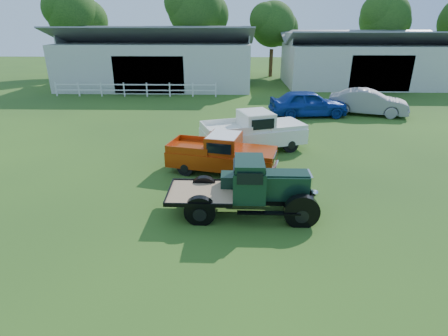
# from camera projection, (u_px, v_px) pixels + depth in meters

# --- Properties ---
(ground) EXTENTS (120.00, 120.00, 0.00)m
(ground) POSITION_uv_depth(u_px,v_px,m) (217.00, 210.00, 11.94)
(ground) COLOR #284519
(shed_left) EXTENTS (18.80, 10.20, 5.60)m
(shed_left) POSITION_uv_depth(u_px,v_px,m) (159.00, 57.00, 35.06)
(shed_left) COLOR #979990
(shed_left) RESTS_ON ground
(shed_right) EXTENTS (16.80, 9.20, 5.20)m
(shed_right) POSITION_uv_depth(u_px,v_px,m) (366.00, 59.00, 35.56)
(shed_right) COLOR #979990
(shed_right) RESTS_ON ground
(fence_rail) EXTENTS (14.20, 0.16, 1.20)m
(fence_rail) POSITION_uv_depth(u_px,v_px,m) (135.00, 90.00, 30.38)
(fence_rail) COLOR white
(fence_rail) RESTS_ON ground
(tree_a) EXTENTS (6.30, 6.30, 10.50)m
(tree_a) POSITION_uv_depth(u_px,v_px,m) (76.00, 30.00, 40.85)
(tree_a) COLOR black
(tree_a) RESTS_ON ground
(tree_b) EXTENTS (6.90, 6.90, 11.50)m
(tree_b) POSITION_uv_depth(u_px,v_px,m) (196.00, 25.00, 41.25)
(tree_b) COLOR black
(tree_b) RESTS_ON ground
(tree_c) EXTENTS (5.40, 5.40, 9.00)m
(tree_c) POSITION_uv_depth(u_px,v_px,m) (272.00, 37.00, 40.59)
(tree_c) COLOR black
(tree_c) RESTS_ON ground
(tree_d) EXTENTS (6.00, 6.00, 10.00)m
(tree_d) POSITION_uv_depth(u_px,v_px,m) (382.00, 32.00, 41.02)
(tree_d) COLOR black
(tree_d) RESTS_ON ground
(vintage_flatbed) EXTENTS (4.85, 1.95, 1.91)m
(vintage_flatbed) POSITION_uv_depth(u_px,v_px,m) (246.00, 187.00, 11.39)
(vintage_flatbed) COLOR black
(vintage_flatbed) RESTS_ON ground
(red_pickup) EXTENTS (4.95, 2.85, 1.70)m
(red_pickup) POSITION_uv_depth(u_px,v_px,m) (222.00, 153.00, 14.67)
(red_pickup) COLOR #A12F08
(red_pickup) RESTS_ON ground
(white_pickup) EXTENTS (5.62, 3.64, 1.93)m
(white_pickup) POSITION_uv_depth(u_px,v_px,m) (253.00, 132.00, 17.23)
(white_pickup) COLOR white
(white_pickup) RESTS_ON ground
(misc_car_blue) EXTENTS (5.41, 2.59, 1.78)m
(misc_car_blue) POSITION_uv_depth(u_px,v_px,m) (308.00, 103.00, 23.77)
(misc_car_blue) COLOR navy
(misc_car_blue) RESTS_ON ground
(misc_car_grey) EXTENTS (5.51, 3.37, 1.71)m
(misc_car_grey) POSITION_uv_depth(u_px,v_px,m) (368.00, 102.00, 24.20)
(misc_car_grey) COLOR gray
(misc_car_grey) RESTS_ON ground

